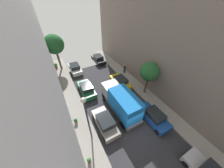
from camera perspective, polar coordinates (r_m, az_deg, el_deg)
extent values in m
plane|color=#2D2D33|center=(14.41, 11.76, -22.13)|extent=(32.00, 32.00, 0.00)
cube|color=gray|center=(13.24, -8.51, -31.37)|extent=(2.00, 44.00, 0.15)
cube|color=gray|center=(16.92, 25.58, -13.15)|extent=(2.00, 44.00, 0.15)
cube|color=gray|center=(14.10, -3.39, -18.58)|extent=(1.76, 4.20, 0.76)
cube|color=#1E2328|center=(13.43, -3.21, -17.49)|extent=(1.56, 2.10, 0.64)
cylinder|color=black|center=(14.97, -8.84, -15.64)|extent=(0.22, 0.64, 0.64)
cylinder|color=black|center=(15.27, -3.26, -13.49)|extent=(0.22, 0.64, 0.64)
cylinder|color=black|center=(13.47, -3.46, -25.38)|extent=(0.22, 0.64, 0.64)
cylinder|color=black|center=(13.80, 2.86, -22.58)|extent=(0.22, 0.64, 0.64)
cube|color=#1E6638|center=(18.17, -12.35, -2.73)|extent=(1.76, 4.20, 0.76)
cube|color=#1E2328|center=(17.60, -12.51, -1.33)|extent=(1.56, 2.10, 0.64)
cylinder|color=black|center=(19.38, -15.90, -1.21)|extent=(0.22, 0.64, 0.64)
cylinder|color=black|center=(19.61, -11.58, 0.19)|extent=(0.22, 0.64, 0.64)
cylinder|color=black|center=(17.11, -13.03, -7.20)|extent=(0.22, 0.64, 0.64)
cylinder|color=black|center=(17.36, -8.17, -5.52)|extent=(0.22, 0.64, 0.64)
cube|color=white|center=(23.56, -17.66, 7.08)|extent=(1.76, 4.20, 0.76)
cube|color=#1E2328|center=(23.09, -17.91, 8.37)|extent=(1.56, 2.10, 0.64)
cylinder|color=black|center=(24.93, -20.17, 7.75)|extent=(0.22, 0.64, 0.64)
cylinder|color=black|center=(25.11, -16.75, 8.79)|extent=(0.22, 0.64, 0.64)
cylinder|color=black|center=(22.29, -18.46, 4.18)|extent=(0.22, 0.64, 0.64)
cylinder|color=black|center=(22.49, -14.67, 5.35)|extent=(0.22, 0.64, 0.64)
cylinder|color=black|center=(14.30, 32.48, -30.26)|extent=(0.22, 0.64, 0.64)
cylinder|color=black|center=(15.17, 36.05, -26.33)|extent=(0.22, 0.64, 0.64)
cube|color=#194799|center=(15.32, 19.49, -15.12)|extent=(1.76, 4.20, 0.76)
cube|color=#1E2328|center=(14.73, 20.49, -13.91)|extent=(1.56, 2.10, 0.64)
cylinder|color=black|center=(15.66, 13.29, -13.07)|extent=(0.22, 0.64, 0.64)
cylinder|color=black|center=(16.46, 17.55, -10.73)|extent=(0.22, 0.64, 0.64)
cylinder|color=black|center=(14.67, 21.37, -21.08)|extent=(0.22, 0.64, 0.64)
cylinder|color=black|center=(15.52, 25.51, -18.02)|extent=(0.22, 0.64, 0.64)
cube|color=gold|center=(19.10, 3.99, 0.69)|extent=(1.76, 4.20, 0.76)
cube|color=#1E2328|center=(18.57, 4.33, 2.12)|extent=(1.56, 2.10, 0.64)
cylinder|color=black|center=(19.97, -0.27, 1.97)|extent=(0.22, 0.64, 0.64)
cylinder|color=black|center=(20.60, 3.55, 3.23)|extent=(0.22, 0.64, 0.64)
cylinder|color=black|center=(17.94, 4.43, -3.35)|extent=(0.22, 0.64, 0.64)
cylinder|color=black|center=(18.65, 8.50, -1.77)|extent=(0.22, 0.64, 0.64)
cube|color=black|center=(25.90, -6.77, 11.81)|extent=(1.76, 4.20, 0.76)
cube|color=#1E2328|center=(25.46, -6.76, 13.06)|extent=(1.56, 2.10, 0.64)
cylinder|color=black|center=(27.07, -9.61, 12.27)|extent=(0.22, 0.64, 0.64)
cylinder|color=black|center=(27.55, -6.52, 13.07)|extent=(0.22, 0.64, 0.64)
cylinder|color=black|center=(24.50, -6.98, 9.44)|extent=(0.22, 0.64, 0.64)
cylinder|color=black|center=(25.02, -3.65, 10.35)|extent=(0.22, 0.64, 0.64)
cube|color=#4C4C51|center=(15.33, 3.85, -10.75)|extent=(2.20, 6.60, 0.50)
cube|color=#B7B7BC|center=(15.96, -0.48, -2.40)|extent=(2.10, 1.80, 1.70)
cube|color=blue|center=(13.70, 6.33, -9.68)|extent=(2.24, 4.20, 2.40)
cylinder|color=black|center=(16.73, -3.76, -6.50)|extent=(0.30, 0.96, 0.96)
cylinder|color=black|center=(17.37, 2.09, -4.29)|extent=(0.30, 0.96, 0.96)
cylinder|color=black|center=(14.07, 5.61, -19.49)|extent=(0.30, 0.96, 0.96)
cylinder|color=black|center=(14.82, 12.24, -16.05)|extent=(0.30, 0.96, 0.96)
cylinder|color=#2D334C|center=(21.92, 5.91, 6.32)|extent=(0.18, 0.18, 0.82)
cylinder|color=#2D334C|center=(22.02, 6.39, 6.46)|extent=(0.18, 0.18, 0.82)
cylinder|color=#262626|center=(21.58, 6.28, 8.01)|extent=(0.36, 0.36, 0.64)
sphere|color=tan|center=(21.35, 6.37, 9.06)|extent=(0.24, 0.24, 0.24)
cylinder|color=brown|center=(24.59, -24.56, 10.54)|extent=(0.36, 0.36, 3.63)
sphere|color=#23602D|center=(23.43, -26.64, 17.05)|extent=(3.37, 3.37, 3.37)
cylinder|color=brown|center=(17.77, 16.40, -0.50)|extent=(0.27, 0.27, 2.75)
sphere|color=#23602D|center=(16.43, 17.87, 5.73)|extent=(2.55, 2.55, 2.55)
cylinder|color=brown|center=(12.93, -11.15, -33.06)|extent=(0.33, 0.33, 0.30)
sphere|color=#38843D|center=(12.65, -11.34, -32.66)|extent=(0.37, 0.37, 0.37)
cylinder|color=brown|center=(15.08, -17.30, -17.31)|extent=(0.33, 0.33, 0.30)
sphere|color=#2D7233|center=(14.81, -17.55, -16.61)|extent=(0.45, 0.45, 0.45)
cylinder|color=brown|center=(25.98, -25.68, 7.61)|extent=(0.48, 0.48, 0.44)
sphere|color=#38843D|center=(25.76, -25.97, 8.50)|extent=(0.65, 0.65, 0.65)
cylinder|color=#333338|center=(11.50, -11.51, -17.97)|extent=(0.16, 0.16, 5.59)
sphere|color=white|center=(9.15, -13.93, -7.70)|extent=(0.44, 0.44, 0.44)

